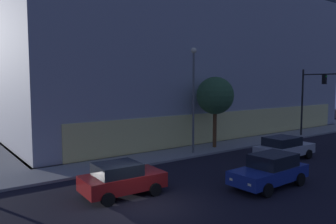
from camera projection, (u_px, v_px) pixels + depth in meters
name	position (u px, v px, depth m)	size (l,w,h in m)	color
ground_plane	(145.00, 206.00, 14.85)	(120.00, 120.00, 0.00)	black
sidewalk_corner	(0.00, 124.00, 43.66)	(80.00, 60.00, 0.15)	gray
modern_building	(155.00, 54.00, 42.09)	(37.82, 28.11, 18.48)	#4C4C51
traffic_light_far_corner	(316.00, 90.00, 32.28)	(0.57, 4.34, 6.71)	black
street_lamp_sidewalk	(193.00, 87.00, 24.93)	(0.44, 0.44, 8.01)	slate
sidewalk_tree	(215.00, 96.00, 27.26)	(3.11, 3.11, 5.87)	brown
car_red	(121.00, 179.00, 16.24)	(4.10, 2.35, 1.64)	maroon
car_blue	(270.00, 170.00, 17.63)	(4.76, 2.24, 1.74)	navy
car_silver	(284.00, 148.00, 23.88)	(4.74, 2.26, 1.64)	#B7BABF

